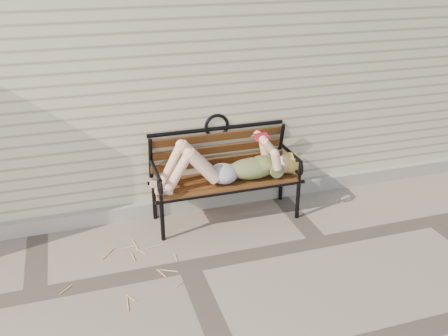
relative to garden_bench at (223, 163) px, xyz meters
name	(u,v)px	position (x,y,z in m)	size (l,w,h in m)	color
ground	(189,266)	(-0.56, -0.78, -0.56)	(80.00, 80.00, 0.00)	gray
house_wall	(128,32)	(-0.56, 2.22, 0.94)	(8.00, 4.00, 3.00)	beige
foundation_strip	(166,206)	(-0.56, 0.19, -0.49)	(8.00, 0.10, 0.15)	gray
garden_bench	(223,163)	(0.00, 0.00, 0.00)	(1.55, 0.62, 1.00)	black
reading_woman	(228,165)	(0.01, -0.12, 0.03)	(1.46, 0.33, 0.46)	#0A3646
straw_scatter	(5,314)	(-2.01, -0.96, -0.56)	(3.09, 1.49, 0.01)	#E9B971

